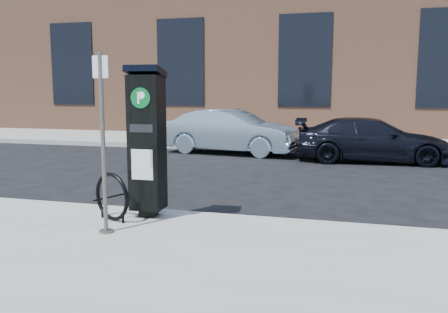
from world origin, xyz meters
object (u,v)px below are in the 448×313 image
(sign_pole, at_px, (103,145))
(car_dark, at_px, (372,140))
(car_silver, at_px, (231,131))
(parking_kiosk, at_px, (147,140))
(bike_rack, at_px, (112,197))

(sign_pole, height_order, car_dark, sign_pole)
(sign_pole, distance_m, car_dark, 8.80)
(sign_pole, distance_m, car_silver, 8.65)
(sign_pole, xyz_separation_m, car_silver, (-0.57, 8.61, -0.60))
(car_silver, bearing_deg, sign_pole, -168.24)
(parking_kiosk, distance_m, car_dark, 7.93)
(car_silver, xyz_separation_m, car_dark, (4.06, -0.57, -0.08))
(parking_kiosk, distance_m, sign_pole, 0.89)
(parking_kiosk, bearing_deg, car_silver, 93.38)
(sign_pole, bearing_deg, parking_kiosk, 72.11)
(parking_kiosk, height_order, bike_rack, parking_kiosk)
(parking_kiosk, xyz_separation_m, car_silver, (-0.77, 7.75, -0.57))
(bike_rack, distance_m, car_silver, 8.10)
(sign_pole, relative_size, car_dark, 0.55)
(parking_kiosk, distance_m, bike_rack, 0.92)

